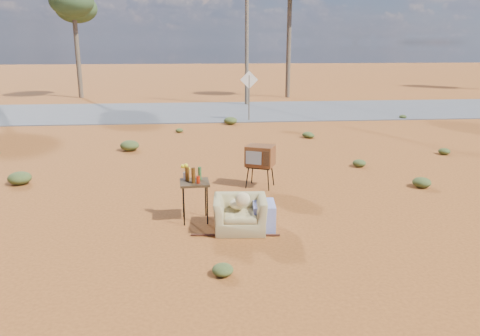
{
  "coord_description": "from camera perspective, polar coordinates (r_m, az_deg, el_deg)",
  "views": [
    {
      "loc": [
        -0.88,
        -8.46,
        3.37
      ],
      "look_at": [
        0.04,
        1.03,
        0.8
      ],
      "focal_mm": 35.0,
      "sensor_mm": 36.0,
      "label": 1
    }
  ],
  "objects": [
    {
      "name": "armchair",
      "position": [
        8.64,
        0.56,
        -5.07
      ],
      "size": [
        1.18,
        0.73,
        0.84
      ],
      "rotation": [
        0.0,
        0.0,
        -0.07
      ],
      "color": "#9B8954",
      "rests_on": "ground"
    },
    {
      "name": "side_table",
      "position": [
        9.0,
        -5.82,
        -1.46
      ],
      "size": [
        0.58,
        0.58,
        1.11
      ],
      "rotation": [
        0.0,
        0.0,
        0.05
      ],
      "color": "#3B2915",
      "rests_on": "ground"
    },
    {
      "name": "utility_pole_center",
      "position": [
        26.13,
        0.84,
        16.77
      ],
      "size": [
        1.4,
        0.2,
        8.0
      ],
      "color": "brown",
      "rests_on": "ground"
    },
    {
      "name": "tv_unit",
      "position": [
        11.08,
        2.48,
        1.41
      ],
      "size": [
        0.78,
        0.72,
        1.02
      ],
      "rotation": [
        0.0,
        0.0,
        -0.43
      ],
      "color": "black",
      "rests_on": "ground"
    },
    {
      "name": "ground",
      "position": [
        9.15,
        0.37,
        -6.53
      ],
      "size": [
        140.0,
        140.0,
        0.0
      ],
      "primitive_type": "plane",
      "color": "#9A511E",
      "rests_on": "ground"
    },
    {
      "name": "road_sign",
      "position": [
        20.68,
        1.12,
        9.88
      ],
      "size": [
        0.78,
        0.06,
        2.19
      ],
      "color": "brown",
      "rests_on": "ground"
    },
    {
      "name": "scrub_patch",
      "position": [
        13.27,
        -5.13,
        0.92
      ],
      "size": [
        17.49,
        8.07,
        0.33
      ],
      "color": "#465023",
      "rests_on": "ground"
    },
    {
      "name": "highway",
      "position": [
        23.72,
        -3.37,
        6.92
      ],
      "size": [
        140.0,
        7.0,
        0.04
      ],
      "primitive_type": "cube",
      "color": "#565659",
      "rests_on": "ground"
    },
    {
      "name": "eucalyptus_near_left",
      "position": [
        31.35,
        -19.64,
        18.04
      ],
      "size": [
        3.2,
        3.2,
        6.6
      ],
      "color": "brown",
      "rests_on": "ground"
    },
    {
      "name": "rusty_bar",
      "position": [
        8.48,
        -0.58,
        -8.16
      ],
      "size": [
        1.6,
        0.21,
        0.04
      ],
      "primitive_type": "cylinder",
      "rotation": [
        0.0,
        1.57,
        -0.1
      ],
      "color": "#451E12",
      "rests_on": "ground"
    }
  ]
}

